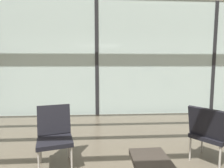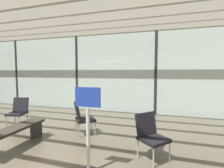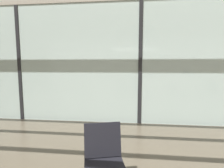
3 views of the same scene
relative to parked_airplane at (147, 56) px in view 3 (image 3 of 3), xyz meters
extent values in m
cube|color=#A3B7B2|center=(-0.68, -5.50, -0.48)|extent=(14.00, 0.08, 3.32)
cube|color=black|center=(-4.18, -5.50, -0.48)|extent=(0.10, 0.12, 3.32)
cube|color=black|center=(-0.68, -5.50, -0.48)|extent=(0.10, 0.12, 3.32)
ellipsoid|color=silver|center=(0.31, 0.00, 0.00)|extent=(11.62, 4.28, 4.28)
sphere|color=gray|center=(-5.04, 0.00, 0.00)|extent=(2.35, 2.35, 2.35)
sphere|color=black|center=(-2.89, -1.97, 0.32)|extent=(0.28, 0.28, 0.28)
sphere|color=black|center=(-1.99, -1.97, 0.32)|extent=(0.28, 0.28, 0.28)
sphere|color=black|center=(-1.09, -1.97, 0.32)|extent=(0.28, 0.28, 0.28)
sphere|color=black|center=(-0.19, -1.97, 0.32)|extent=(0.28, 0.28, 0.28)
sphere|color=black|center=(0.71, -1.97, 0.32)|extent=(0.28, 0.28, 0.28)
sphere|color=black|center=(1.61, -1.97, 0.32)|extent=(0.28, 0.28, 0.28)
cube|color=black|center=(-1.24, -8.32, -1.74)|extent=(0.59, 0.59, 0.06)
cube|color=black|center=(-1.29, -8.12, -1.49)|extent=(0.50, 0.26, 0.44)
camera|label=1|loc=(-0.58, -10.91, -0.65)|focal=29.59mm
camera|label=2|loc=(3.06, -12.28, -0.46)|focal=26.39mm
camera|label=3|loc=(-0.93, -10.25, -0.51)|focal=27.42mm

